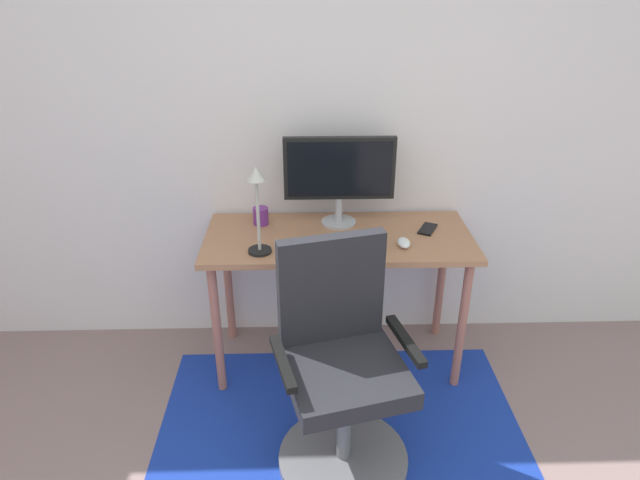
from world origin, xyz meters
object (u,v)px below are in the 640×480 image
(keyboard, at_px, (338,245))
(desk_lamp, at_px, (257,200))
(desk, at_px, (338,252))
(coffee_cup, at_px, (261,216))
(cell_phone, at_px, (428,229))
(monitor, at_px, (339,172))
(office_chair, at_px, (341,382))
(computer_mouse, at_px, (404,243))

(keyboard, bearing_deg, desk_lamp, -173.50)
(desk, relative_size, coffee_cup, 14.82)
(keyboard, relative_size, cell_phone, 3.07)
(keyboard, height_order, cell_phone, keyboard)
(monitor, height_order, coffee_cup, monitor)
(cell_phone, relative_size, office_chair, 0.14)
(keyboard, bearing_deg, monitor, 86.56)
(keyboard, xyz_separation_m, computer_mouse, (0.31, 0.00, 0.01))
(keyboard, distance_m, computer_mouse, 0.31)
(monitor, xyz_separation_m, coffee_cup, (-0.40, 0.00, -0.23))
(desk, xyz_separation_m, coffee_cup, (-0.40, 0.15, 0.14))
(office_chair, bearing_deg, desk, 73.64)
(monitor, relative_size, keyboard, 1.29)
(keyboard, distance_m, cell_phone, 0.50)
(keyboard, relative_size, computer_mouse, 4.13)
(keyboard, xyz_separation_m, coffee_cup, (-0.39, 0.27, 0.04))
(keyboard, bearing_deg, office_chair, -91.77)
(desk, bearing_deg, keyboard, -93.77)
(monitor, xyz_separation_m, cell_phone, (0.45, -0.09, -0.27))
(coffee_cup, bearing_deg, desk_lamp, -87.12)
(keyboard, height_order, coffee_cup, coffee_cup)
(cell_phone, bearing_deg, keyboard, -132.46)
(cell_phone, relative_size, desk_lamp, 0.34)
(desk_lamp, bearing_deg, computer_mouse, 3.70)
(keyboard, distance_m, office_chair, 0.66)
(desk_lamp, bearing_deg, coffee_cup, 92.88)
(computer_mouse, distance_m, office_chair, 0.74)
(office_chair, bearing_deg, coffee_cup, 99.98)
(computer_mouse, relative_size, office_chair, 0.10)
(monitor, bearing_deg, cell_phone, -11.92)
(coffee_cup, bearing_deg, monitor, -0.37)
(desk_lamp, bearing_deg, cell_phone, 14.68)
(monitor, xyz_separation_m, keyboard, (-0.02, -0.27, -0.27))
(keyboard, xyz_separation_m, desk_lamp, (-0.37, -0.04, 0.25))
(desk, relative_size, desk_lamp, 3.19)
(keyboard, height_order, computer_mouse, computer_mouse)
(desk, distance_m, cell_phone, 0.47)
(desk, bearing_deg, monitor, 86.84)
(monitor, distance_m, desk_lamp, 0.50)
(computer_mouse, bearing_deg, cell_phone, 49.00)
(computer_mouse, xyz_separation_m, office_chair, (-0.33, -0.55, -0.37))
(computer_mouse, height_order, coffee_cup, coffee_cup)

